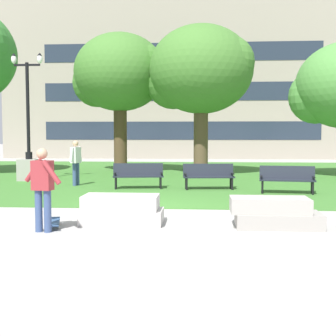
{
  "coord_description": "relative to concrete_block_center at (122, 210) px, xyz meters",
  "views": [
    {
      "loc": [
        1.38,
        -12.23,
        2.01
      ],
      "look_at": [
        0.6,
        -1.4,
        1.2
      ],
      "focal_mm": 50.0,
      "sensor_mm": 36.0,
      "label": 1
    }
  ],
  "objects": [
    {
      "name": "concrete_block_left",
      "position": [
        3.32,
        -0.16,
        0.0
      ],
      "size": [
        1.92,
        0.9,
        0.64
      ],
      "color": "#9E9991",
      "rests_on": "ground"
    },
    {
      "name": "person_bystander_near_lawn",
      "position": [
        -3.0,
        7.22,
        0.68
      ],
      "size": [
        0.35,
        0.84,
        1.71
      ],
      "color": "#384C7A",
      "rests_on": "grass_lawn"
    },
    {
      "name": "park_bench_far_left",
      "position": [
        -0.51,
        6.48,
        0.23
      ],
      "size": [
        1.86,
        0.77,
        0.9
      ],
      "color": "#1E232D",
      "rests_on": "grass_lawn"
    },
    {
      "name": "ground_plane",
      "position": [
        0.39,
        2.05,
        -0.31
      ],
      "size": [
        140.0,
        140.0,
        0.0
      ],
      "primitive_type": "plane",
      "color": "#A3A09B"
    },
    {
      "name": "tree_near_right",
      "position": [
        1.66,
        12.41,
        4.65
      ],
      "size": [
        5.2,
        4.95,
        7.12
      ],
      "color": "brown",
      "rests_on": "grass_lawn"
    },
    {
      "name": "park_bench_near_left",
      "position": [
        2.02,
        6.43,
        0.23
      ],
      "size": [
        1.85,
        0.72,
        0.9
      ],
      "color": "#1E232D",
      "rests_on": "grass_lawn"
    },
    {
      "name": "lamp_post_center",
      "position": [
        -5.47,
        8.96,
        0.78
      ],
      "size": [
        1.32,
        0.8,
        5.3
      ],
      "color": "gray",
      "rests_on": "grass_lawn"
    },
    {
      "name": "building_facade_distant",
      "position": [
        0.15,
        26.55,
        6.3
      ],
      "size": [
        28.41,
        1.03,
        13.24
      ],
      "color": "gray",
      "rests_on": "ground"
    },
    {
      "name": "person_skateboarder",
      "position": [
        -1.44,
        -0.98,
        0.66
      ],
      "size": [
        0.94,
        0.6,
        1.71
      ],
      "color": "#384C7A",
      "rests_on": "ground"
    },
    {
      "name": "park_bench_near_right",
      "position": [
        4.6,
        5.48,
        0.23
      ],
      "size": [
        1.85,
        0.75,
        0.9
      ],
      "color": "#1E232D",
      "rests_on": "grass_lawn"
    },
    {
      "name": "grass_lawn",
      "position": [
        0.39,
        12.05,
        -0.3
      ],
      "size": [
        40.0,
        20.0,
        0.02
      ],
      "primitive_type": "cube",
      "color": "#3D752D",
      "rests_on": "ground"
    },
    {
      "name": "concrete_block_center",
      "position": [
        0.0,
        0.0,
        0.0
      ],
      "size": [
        1.8,
        0.9,
        0.64
      ],
      "color": "#BCB7B2",
      "rests_on": "ground"
    },
    {
      "name": "skateboard",
      "position": [
        -1.37,
        -0.48,
        -0.22
      ],
      "size": [
        0.46,
        1.04,
        0.14
      ],
      "color": "#2D4C75",
      "rests_on": "ground"
    },
    {
      "name": "tree_far_right",
      "position": [
        -2.45,
        13.59,
        4.7
      ],
      "size": [
        4.87,
        4.64,
        7.05
      ],
      "color": "#4C3823",
      "rests_on": "grass_lawn"
    }
  ]
}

